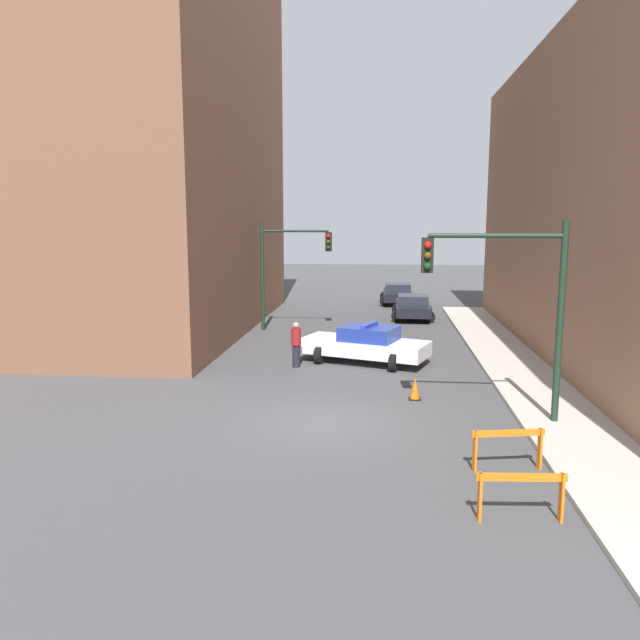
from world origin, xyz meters
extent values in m
plane|color=#424244|center=(0.00, 0.00, 0.00)|extent=(120.00, 120.00, 0.00)
cube|color=#B2ADA3|center=(6.20, 0.00, 0.06)|extent=(2.40, 44.00, 0.12)
cube|color=brown|center=(-12.00, 14.00, 9.61)|extent=(14.00, 20.00, 19.21)
cylinder|color=black|center=(5.90, 0.30, 2.72)|extent=(0.18, 0.18, 5.20)
cylinder|color=black|center=(4.20, 0.30, 4.92)|extent=(3.40, 0.12, 0.12)
cube|color=black|center=(2.50, 0.30, 4.42)|extent=(0.30, 0.22, 0.90)
sphere|color=red|center=(2.50, 0.15, 4.69)|extent=(0.18, 0.18, 0.18)
sphere|color=#4C3D0C|center=(2.50, 0.15, 4.42)|extent=(0.18, 0.18, 0.18)
sphere|color=#0C4219|center=(2.50, 0.15, 4.15)|extent=(0.18, 0.18, 0.18)
cylinder|color=black|center=(-4.40, 13.63, 2.60)|extent=(0.18, 0.18, 5.20)
cylinder|color=black|center=(-2.80, 13.63, 4.80)|extent=(3.20, 0.12, 0.12)
cube|color=black|center=(-1.20, 13.63, 4.30)|extent=(0.30, 0.22, 0.90)
sphere|color=red|center=(-1.20, 13.48, 4.57)|extent=(0.18, 0.18, 0.18)
sphere|color=#4C3D0C|center=(-1.20, 13.48, 4.30)|extent=(0.18, 0.18, 0.18)
sphere|color=#0C4219|center=(-1.20, 13.48, 4.03)|extent=(0.18, 0.18, 0.18)
cube|color=white|center=(0.73, 7.03, 0.60)|extent=(5.05, 3.32, 0.55)
cube|color=navy|center=(0.90, 6.97, 1.14)|extent=(2.41, 2.20, 0.52)
cylinder|color=black|center=(-0.93, 6.72, 0.33)|extent=(0.43, 0.70, 0.66)
cylinder|color=black|center=(-0.36, 8.32, 0.33)|extent=(0.43, 0.70, 0.66)
cylinder|color=black|center=(1.81, 5.74, 0.33)|extent=(0.43, 0.70, 0.66)
cylinder|color=black|center=(2.39, 7.34, 0.33)|extent=(0.43, 0.70, 0.66)
cube|color=#2633BF|center=(0.90, 6.97, 1.46)|extent=(0.65, 1.37, 0.12)
cube|color=black|center=(3.03, 18.00, 0.57)|extent=(1.89, 4.34, 0.52)
cube|color=#232833|center=(3.03, 17.83, 1.07)|extent=(1.62, 1.84, 0.48)
cylinder|color=black|center=(2.23, 19.35, 0.31)|extent=(0.62, 0.23, 0.62)
cylinder|color=black|center=(3.89, 19.32, 0.31)|extent=(0.62, 0.23, 0.62)
cylinder|color=black|center=(2.17, 16.68, 0.31)|extent=(0.62, 0.23, 0.62)
cylinder|color=black|center=(3.83, 16.65, 0.31)|extent=(0.62, 0.23, 0.62)
cube|color=black|center=(2.35, 24.16, 0.57)|extent=(1.81, 4.31, 0.52)
cube|color=#232833|center=(2.35, 23.99, 1.07)|extent=(1.59, 1.81, 0.48)
cylinder|color=black|center=(1.52, 25.49, 0.31)|extent=(0.62, 0.22, 0.62)
cylinder|color=black|center=(3.18, 25.49, 0.31)|extent=(0.62, 0.22, 0.62)
cylinder|color=black|center=(1.53, 22.82, 0.31)|extent=(0.62, 0.22, 0.62)
cylinder|color=black|center=(3.18, 22.83, 0.31)|extent=(0.62, 0.22, 0.62)
cylinder|color=black|center=(-1.72, 6.09, 0.41)|extent=(0.39, 0.39, 0.82)
cylinder|color=maroon|center=(-1.72, 6.09, 1.13)|extent=(0.50, 0.50, 0.62)
sphere|color=tan|center=(-1.72, 6.09, 1.55)|extent=(0.31, 0.31, 0.22)
cube|color=orange|center=(3.86, -5.23, 0.83)|extent=(1.60, 0.17, 0.14)
cube|color=orange|center=(3.14, -5.29, 0.45)|extent=(0.06, 0.16, 0.90)
cube|color=orange|center=(4.58, -5.18, 0.45)|extent=(0.06, 0.16, 0.90)
cube|color=orange|center=(4.08, -2.89, 0.83)|extent=(1.58, 0.36, 0.14)
cube|color=orange|center=(3.38, -3.03, 0.45)|extent=(0.08, 0.17, 0.90)
cube|color=orange|center=(4.79, -2.75, 0.45)|extent=(0.08, 0.17, 0.90)
cube|color=black|center=(2.38, 2.31, 0.02)|extent=(0.36, 0.36, 0.04)
cone|color=#F2600C|center=(2.38, 2.31, 0.35)|extent=(0.28, 0.28, 0.62)
camera|label=1|loc=(1.36, -15.94, 5.31)|focal=35.00mm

